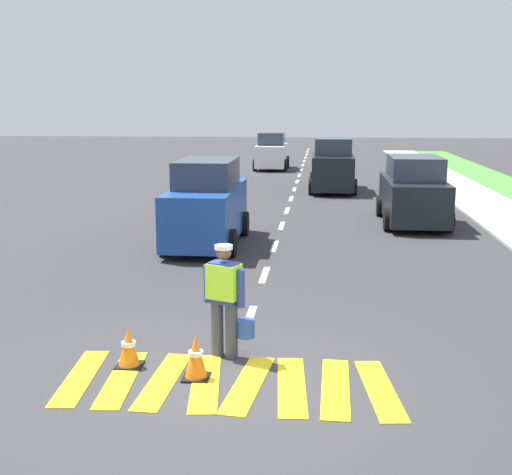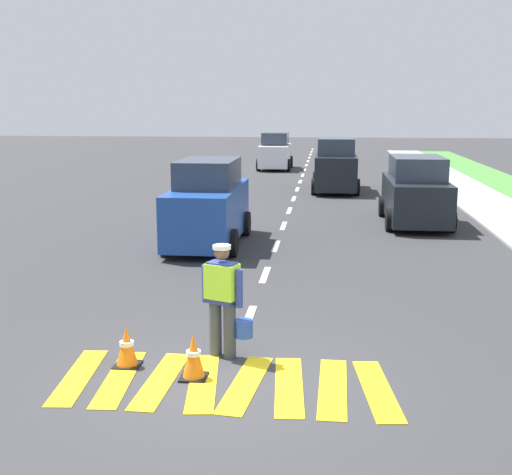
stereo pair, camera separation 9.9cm
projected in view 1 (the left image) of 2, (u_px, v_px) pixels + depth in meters
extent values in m
plane|color=#333335|center=(295.00, 189.00, 29.33)|extent=(96.00, 96.00, 0.00)
cube|color=yellow|center=(80.00, 377.00, 8.99)|extent=(0.53, 1.92, 0.01)
cube|color=yellow|center=(122.00, 379.00, 8.93)|extent=(0.51, 1.92, 0.01)
cube|color=yellow|center=(163.00, 380.00, 8.88)|extent=(0.42, 1.91, 0.01)
cube|color=yellow|center=(206.00, 382.00, 8.82)|extent=(0.60, 1.93, 0.01)
cube|color=yellow|center=(248.00, 384.00, 8.76)|extent=(0.57, 1.93, 0.01)
cube|color=yellow|center=(292.00, 386.00, 8.71)|extent=(0.49, 1.92, 0.01)
cube|color=yellow|center=(335.00, 387.00, 8.65)|extent=(0.39, 1.91, 0.01)
cube|color=yellow|center=(380.00, 389.00, 8.60)|extent=(0.57, 1.93, 0.01)
cube|color=silver|center=(249.00, 318.00, 11.47)|extent=(0.14, 1.40, 0.01)
cube|color=silver|center=(265.00, 275.00, 14.40)|extent=(0.14, 1.40, 0.01)
cube|color=silver|center=(275.00, 246.00, 17.33)|extent=(0.14, 1.40, 0.01)
cube|color=silver|center=(282.00, 226.00, 20.25)|extent=(0.14, 1.40, 0.01)
cube|color=silver|center=(287.00, 211.00, 23.18)|extent=(0.14, 1.40, 0.01)
cube|color=silver|center=(291.00, 199.00, 26.11)|extent=(0.14, 1.40, 0.01)
cube|color=silver|center=(294.00, 189.00, 29.04)|extent=(0.14, 1.40, 0.01)
cube|color=silver|center=(297.00, 182.00, 31.96)|extent=(0.14, 1.40, 0.01)
cube|color=silver|center=(299.00, 175.00, 34.89)|extent=(0.14, 1.40, 0.01)
cube|color=silver|center=(301.00, 170.00, 37.82)|extent=(0.14, 1.40, 0.01)
cube|color=silver|center=(303.00, 165.00, 40.75)|extent=(0.14, 1.40, 0.01)
cube|color=silver|center=(304.00, 161.00, 43.67)|extent=(0.14, 1.40, 0.01)
cube|color=silver|center=(305.00, 158.00, 46.60)|extent=(0.14, 1.40, 0.01)
cube|color=silver|center=(307.00, 155.00, 49.53)|extent=(0.14, 1.40, 0.01)
cube|color=silver|center=(307.00, 152.00, 52.46)|extent=(0.14, 1.40, 0.01)
cube|color=silver|center=(308.00, 149.00, 55.38)|extent=(0.14, 1.40, 0.01)
cylinder|color=#383D4C|center=(217.00, 329.00, 9.71)|extent=(0.18, 0.18, 0.82)
cylinder|color=#383D4C|center=(232.00, 331.00, 9.60)|extent=(0.18, 0.18, 0.82)
cube|color=navy|center=(224.00, 283.00, 9.51)|extent=(0.46, 0.37, 0.60)
cube|color=#A5EA33|center=(224.00, 281.00, 9.51)|extent=(0.53, 0.43, 0.51)
cylinder|color=navy|center=(207.00, 284.00, 9.65)|extent=(0.11, 0.11, 0.55)
cylinder|color=navy|center=(241.00, 288.00, 9.40)|extent=(0.11, 0.11, 0.55)
sphere|color=brown|center=(224.00, 253.00, 9.43)|extent=(0.22, 0.22, 0.22)
cylinder|color=silver|center=(224.00, 247.00, 9.41)|extent=(0.26, 0.26, 0.06)
cylinder|color=#2347B7|center=(246.00, 328.00, 9.59)|extent=(0.26, 0.26, 0.26)
cube|color=black|center=(129.00, 365.00, 9.36)|extent=(0.36, 0.36, 0.03)
cone|color=orange|center=(129.00, 346.00, 9.31)|extent=(0.30, 0.30, 0.56)
cylinder|color=white|center=(129.00, 344.00, 9.30)|extent=(0.20, 0.20, 0.06)
cube|color=black|center=(196.00, 377.00, 8.95)|extent=(0.36, 0.36, 0.03)
cone|color=orange|center=(196.00, 355.00, 8.89)|extent=(0.30, 0.30, 0.60)
cylinder|color=white|center=(196.00, 353.00, 8.89)|extent=(0.20, 0.20, 0.06)
cube|color=black|center=(413.00, 198.00, 20.53)|extent=(1.71, 4.33, 1.21)
cube|color=#2D3847|center=(415.00, 168.00, 20.24)|extent=(1.51, 2.38, 0.70)
cylinder|color=black|center=(380.00, 206.00, 22.02)|extent=(0.22, 0.68, 0.68)
cylinder|color=black|center=(434.00, 207.00, 21.84)|extent=(0.22, 0.68, 0.68)
cylinder|color=black|center=(388.00, 219.00, 19.40)|extent=(0.22, 0.68, 0.68)
cylinder|color=black|center=(449.00, 220.00, 19.23)|extent=(0.22, 0.68, 0.68)
cube|color=black|center=(332.00, 171.00, 28.38)|extent=(1.70, 4.35, 1.38)
cube|color=#2D3847|center=(333.00, 146.00, 28.07)|extent=(1.50, 2.39, 0.70)
cylinder|color=black|center=(312.00, 179.00, 29.88)|extent=(0.22, 0.68, 0.68)
cylinder|color=black|center=(351.00, 180.00, 29.71)|extent=(0.22, 0.68, 0.68)
cylinder|color=black|center=(311.00, 187.00, 27.25)|extent=(0.22, 0.68, 0.68)
cylinder|color=black|center=(354.00, 187.00, 27.08)|extent=(0.22, 0.68, 0.68)
cube|color=silver|center=(272.00, 156.00, 38.07)|extent=(1.63, 3.84, 1.20)
cube|color=#2D3847|center=(272.00, 139.00, 37.98)|extent=(1.43, 2.11, 0.70)
cylinder|color=black|center=(285.00, 165.00, 36.91)|extent=(0.22, 0.68, 0.68)
cylinder|color=black|center=(255.00, 165.00, 37.08)|extent=(0.22, 0.68, 0.68)
cylinder|color=black|center=(287.00, 162.00, 39.24)|extent=(0.22, 0.68, 0.68)
cylinder|color=black|center=(259.00, 161.00, 39.40)|extent=(0.22, 0.68, 0.68)
cube|color=#1E4799|center=(207.00, 212.00, 17.40)|extent=(1.62, 4.35, 1.35)
cube|color=#2D3847|center=(207.00, 173.00, 17.31)|extent=(1.43, 2.39, 0.70)
cylinder|color=black|center=(231.00, 243.00, 16.11)|extent=(0.22, 0.68, 0.68)
cylinder|color=black|center=(164.00, 241.00, 16.27)|extent=(0.22, 0.68, 0.68)
cylinder|color=black|center=(244.00, 223.00, 18.74)|extent=(0.22, 0.68, 0.68)
cylinder|color=black|center=(186.00, 222.00, 18.90)|extent=(0.22, 0.68, 0.68)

